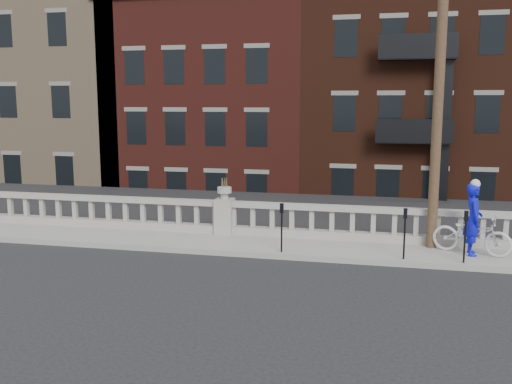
# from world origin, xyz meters

# --- Properties ---
(ground) EXTENTS (120.00, 120.00, 0.00)m
(ground) POSITION_xyz_m (0.00, 0.00, 0.00)
(ground) COLOR black
(ground) RESTS_ON ground
(sidewalk) EXTENTS (32.00, 2.20, 0.15)m
(sidewalk) POSITION_xyz_m (0.00, 3.00, 0.07)
(sidewalk) COLOR gray
(sidewalk) RESTS_ON ground
(balustrade) EXTENTS (28.00, 0.34, 1.03)m
(balustrade) POSITION_xyz_m (0.00, 3.95, 0.64)
(balustrade) COLOR gray
(balustrade) RESTS_ON sidewalk
(planter_pedestal) EXTENTS (0.55, 0.55, 1.76)m
(planter_pedestal) POSITION_xyz_m (0.00, 3.95, 0.83)
(planter_pedestal) COLOR gray
(planter_pedestal) RESTS_ON sidewalk
(lower_level) EXTENTS (80.00, 44.00, 20.80)m
(lower_level) POSITION_xyz_m (0.56, 23.04, 2.63)
(lower_level) COLOR #605E59
(lower_level) RESTS_ON ground
(utility_pole) EXTENTS (1.60, 0.28, 10.00)m
(utility_pole) POSITION_xyz_m (6.20, 3.60, 5.24)
(utility_pole) COLOR #422D1E
(utility_pole) RESTS_ON sidewalk
(parking_meter_a) EXTENTS (0.10, 0.09, 1.36)m
(parking_meter_a) POSITION_xyz_m (2.14, 2.15, 1.00)
(parking_meter_a) COLOR black
(parking_meter_a) RESTS_ON sidewalk
(parking_meter_b) EXTENTS (0.10, 0.09, 1.36)m
(parking_meter_b) POSITION_xyz_m (5.40, 2.15, 1.00)
(parking_meter_b) COLOR black
(parking_meter_b) RESTS_ON sidewalk
(parking_meter_c) EXTENTS (0.10, 0.09, 1.36)m
(parking_meter_c) POSITION_xyz_m (6.90, 2.15, 1.00)
(parking_meter_c) COLOR black
(parking_meter_c) RESTS_ON sidewalk
(bicycle) EXTENTS (2.20, 1.39, 1.09)m
(bicycle) POSITION_xyz_m (7.21, 3.12, 0.70)
(bicycle) COLOR silver
(bicycle) RESTS_ON sidewalk
(cyclist) EXTENTS (0.48, 0.72, 1.95)m
(cyclist) POSITION_xyz_m (7.20, 3.02, 1.13)
(cyclist) COLOR #0D10C7
(cyclist) RESTS_ON sidewalk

